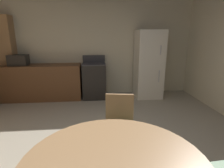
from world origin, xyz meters
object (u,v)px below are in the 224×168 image
object	(u,v)px
oven_range	(94,80)
microwave	(19,60)
refrigerator	(149,64)
chair_north	(119,123)

from	to	relation	value
oven_range	microwave	distance (m)	1.94
refrigerator	microwave	distance (m)	3.31
refrigerator	chair_north	distance (m)	2.75
oven_range	chair_north	xyz separation A→B (m)	(0.33, -2.54, 0.03)
oven_range	refrigerator	world-z (taller)	refrigerator
oven_range	microwave	world-z (taller)	microwave
microwave	chair_north	bearing A→B (deg)	-49.22
refrigerator	microwave	bearing A→B (deg)	179.13
microwave	chair_north	distance (m)	3.39
oven_range	microwave	bearing A→B (deg)	-179.89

